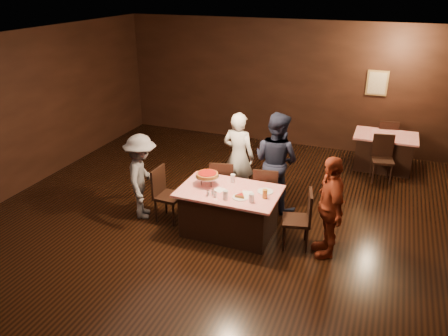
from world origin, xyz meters
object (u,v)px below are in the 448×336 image
(chair_far_left, at_px, (223,184))
(glass_front_right, at_px, (252,198))
(diner_white_jacket, at_px, (238,156))
(glass_front_left, at_px, (225,195))
(glass_back, at_px, (233,178))
(chair_far_right, at_px, (266,191))
(chair_back_near, at_px, (383,159))
(chair_end_left, at_px, (169,195))
(pizza_stand, at_px, (207,175))
(diner_grey_knit, at_px, (142,177))
(plate_empty, at_px, (265,191))
(diner_red_shirt, at_px, (329,207))
(main_table, at_px, (229,211))
(chair_end_right, at_px, (296,219))
(chair_back_far, at_px, (386,139))
(diner_navy_hoodie, at_px, (276,161))
(glass_amber, at_px, (265,194))
(back_table, at_px, (384,152))

(chair_far_left, xyz_separation_m, glass_front_right, (0.85, -1.00, 0.37))
(chair_far_left, height_order, diner_white_jacket, diner_white_jacket)
(glass_front_left, height_order, glass_back, same)
(chair_far_right, height_order, chair_back_near, same)
(chair_end_left, distance_m, pizza_stand, 0.85)
(diner_grey_knit, distance_m, glass_front_left, 1.66)
(chair_back_near, xyz_separation_m, glass_back, (-2.26, -2.68, 0.37))
(diner_white_jacket, bearing_deg, plate_empty, 133.73)
(chair_end_left, xyz_separation_m, diner_red_shirt, (2.68, -0.02, 0.32))
(chair_far_right, xyz_separation_m, glass_front_left, (-0.35, -1.05, 0.37))
(main_table, relative_size, chair_end_right, 1.68)
(diner_white_jacket, relative_size, glass_back, 12.02)
(chair_back_far, xyz_separation_m, glass_front_left, (-2.16, -4.58, 0.37))
(chair_far_right, distance_m, diner_grey_knit, 2.15)
(glass_back, bearing_deg, diner_red_shirt, -11.16)
(chair_back_far, height_order, glass_front_right, chair_back_far)
(chair_far_left, distance_m, glass_front_left, 1.20)
(glass_front_left, bearing_deg, diner_grey_knit, 170.70)
(glass_front_left, bearing_deg, plate_empty, 41.99)
(main_table, distance_m, plate_empty, 0.69)
(pizza_stand, bearing_deg, diner_grey_knit, -176.04)
(chair_end_left, bearing_deg, diner_navy_hoodie, -52.27)
(chair_end_left, height_order, diner_white_jacket, diner_white_jacket)
(chair_end_left, xyz_separation_m, chair_end_right, (2.20, 0.00, 0.00))
(glass_front_left, relative_size, glass_back, 1.00)
(chair_far_right, height_order, chair_end_right, same)
(chair_back_near, bearing_deg, chair_far_right, -139.70)
(main_table, height_order, diner_red_shirt, diner_red_shirt)
(chair_far_left, bearing_deg, diner_navy_hoodie, -168.32)
(chair_end_left, xyz_separation_m, glass_amber, (1.70, -0.05, 0.37))
(diner_red_shirt, bearing_deg, chair_end_left, -114.08)
(main_table, distance_m, diner_white_jacket, 1.34)
(pizza_stand, relative_size, glass_amber, 2.71)
(main_table, height_order, plate_empty, plate_empty)
(back_table, xyz_separation_m, chair_far_left, (-2.61, -2.93, 0.09))
(main_table, height_order, back_table, same)
(chair_end_left, bearing_deg, glass_back, -72.15)
(chair_far_left, bearing_deg, chair_back_near, -151.38)
(chair_far_left, xyz_separation_m, glass_back, (0.35, -0.45, 0.37))
(chair_far_left, xyz_separation_m, chair_end_right, (1.50, -0.75, 0.00))
(back_table, xyz_separation_m, chair_end_left, (-3.31, -3.68, 0.09))
(diner_grey_knit, relative_size, glass_back, 10.74)
(chair_end_left, bearing_deg, glass_front_right, -97.26)
(chair_back_far, relative_size, glass_back, 6.79)
(glass_front_right, bearing_deg, chair_back_near, 61.40)
(back_table, distance_m, chair_back_near, 0.71)
(glass_front_right, relative_size, glass_back, 1.00)
(glass_front_right, bearing_deg, chair_end_left, 170.84)
(glass_amber, bearing_deg, diner_grey_knit, 179.53)
(chair_far_right, relative_size, plate_empty, 3.80)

